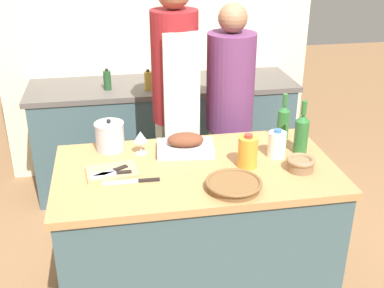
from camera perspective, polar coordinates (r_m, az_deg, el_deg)
kitchen_island at (r=2.77m, az=0.44°, el=-10.87°), size 1.48×0.81×0.89m
back_counter at (r=4.02m, az=-3.29°, el=1.15°), size 2.12×0.60×0.89m
back_wall at (r=4.10m, az=-4.20°, el=13.76°), size 2.62×0.10×2.55m
roasting_pan at (r=2.69m, az=-0.79°, el=-0.13°), size 0.34×0.24×0.11m
wicker_basket at (r=2.34m, az=4.96°, el=-4.81°), size 0.28×0.28×0.05m
cutting_board at (r=2.51m, az=-9.49°, el=-3.26°), size 0.27×0.20×0.02m
stock_pot at (r=2.74m, az=-9.72°, el=0.92°), size 0.17×0.17×0.19m
mixing_bowl at (r=2.56m, az=12.73°, el=-2.26°), size 0.15×0.15×0.07m
juice_jug at (r=2.53m, az=6.62°, el=-0.92°), size 0.10×0.10×0.18m
milk_jug at (r=2.67m, az=10.02°, el=-0.02°), size 0.10×0.10×0.16m
wine_bottle_green at (r=2.72m, az=12.86°, el=1.34°), size 0.08×0.08×0.30m
wine_bottle_dark at (r=2.89m, az=10.77°, el=2.71°), size 0.07×0.07×0.28m
wine_glass_left at (r=2.66m, az=-6.13°, el=0.78°), size 0.08×0.08×0.13m
knife_chef at (r=2.42m, az=-6.95°, el=-4.40°), size 0.29×0.04×0.01m
knife_paring at (r=2.49m, az=-9.62°, el=-3.24°), size 0.20×0.13×0.01m
knife_bread at (r=2.47m, az=-9.35°, el=-3.44°), size 0.20×0.03×0.01m
condiment_bottle_tall at (r=3.74m, az=-10.01°, el=7.46°), size 0.06×0.06×0.16m
condiment_bottle_short at (r=3.68m, az=-5.22°, el=7.47°), size 0.06×0.06×0.16m
person_cook_aproned at (r=3.17m, az=-1.96°, el=5.41°), size 0.30×0.32×1.78m
person_cook_guest at (r=3.28m, az=4.47°, el=3.94°), size 0.32×0.32×1.61m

